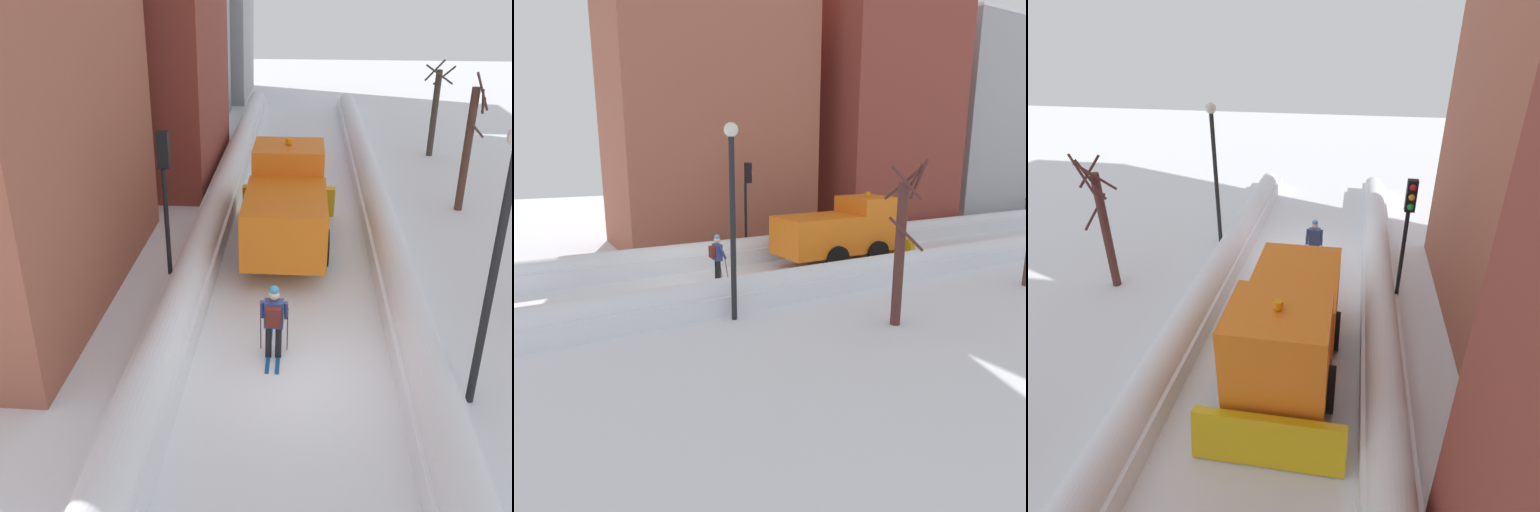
# 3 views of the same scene
# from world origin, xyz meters

# --- Properties ---
(ground_plane) EXTENTS (80.00, 80.00, 0.00)m
(ground_plane) POSITION_xyz_m (0.00, 10.00, 0.00)
(ground_plane) COLOR white
(snowbank_left) EXTENTS (1.10, 36.00, 1.09)m
(snowbank_left) POSITION_xyz_m (-2.75, 10.00, 0.49)
(snowbank_left) COLOR white
(snowbank_left) RESTS_ON ground
(snowbank_right) EXTENTS (1.10, 36.00, 1.04)m
(snowbank_right) POSITION_xyz_m (2.75, 10.00, 0.45)
(snowbank_right) COLOR white
(snowbank_right) RESTS_ON ground
(plow_truck) EXTENTS (3.20, 5.98, 3.12)m
(plow_truck) POSITION_xyz_m (-0.33, 6.50, 1.48)
(plow_truck) COLOR orange
(plow_truck) RESTS_ON ground
(skier) EXTENTS (0.62, 1.80, 1.81)m
(skier) POSITION_xyz_m (-0.41, 0.61, 1.00)
(skier) COLOR black
(skier) RESTS_ON ground
(traffic_light_pole) EXTENTS (0.28, 0.42, 4.37)m
(traffic_light_pole) POSITION_xyz_m (-3.27, 3.37, 3.07)
(traffic_light_pole) COLOR black
(traffic_light_pole) RESTS_ON ground
(street_lamp) EXTENTS (0.40, 0.40, 5.60)m
(street_lamp) POSITION_xyz_m (3.61, -0.58, 3.51)
(street_lamp) COLOR black
(street_lamp) RESTS_ON ground
(bare_tree_mid) EXTENTS (0.71, 0.89, 4.90)m
(bare_tree_mid) POSITION_xyz_m (5.82, 10.27, 2.30)
(bare_tree_mid) COLOR #4E3229
(bare_tree_mid) RESTS_ON ground
(bare_tree_far) EXTENTS (1.36, 1.33, 4.26)m
(bare_tree_far) POSITION_xyz_m (6.03, 17.32, 2.08)
(bare_tree_far) COLOR #3B352A
(bare_tree_far) RESTS_ON ground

